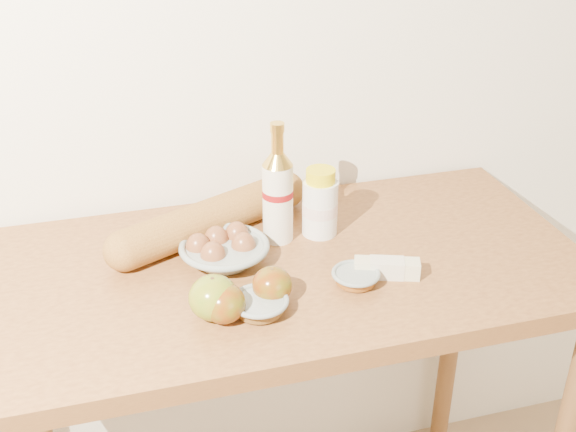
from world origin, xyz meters
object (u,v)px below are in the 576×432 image
object	(u,v)px
table	(284,313)
bourbon_bottle	(278,194)
egg_bowl	(224,249)
baguette	(211,218)
cream_bottle	(320,204)

from	to	relation	value
table	bourbon_bottle	world-z (taller)	bourbon_bottle
egg_bowl	baguette	size ratio (longest dim) A/B	0.47
table	bourbon_bottle	size ratio (longest dim) A/B	4.66
table	cream_bottle	bearing A→B (deg)	42.01
baguette	table	bearing A→B (deg)	-75.81
table	egg_bowl	size ratio (longest dim) A/B	5.38
bourbon_bottle	egg_bowl	xyz separation A→B (m)	(-0.13, -0.06, -0.08)
cream_bottle	egg_bowl	distance (m)	0.23
egg_bowl	baguette	world-z (taller)	baguette
cream_bottle	baguette	distance (m)	0.23
table	bourbon_bottle	distance (m)	0.25
bourbon_bottle	baguette	world-z (taller)	bourbon_bottle
table	egg_bowl	distance (m)	0.19
table	egg_bowl	bearing A→B (deg)	161.38
cream_bottle	baguette	bearing A→B (deg)	171.13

